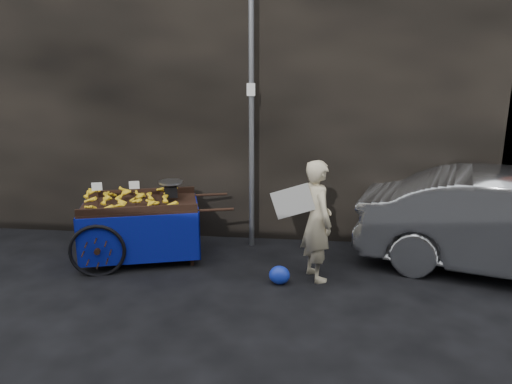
# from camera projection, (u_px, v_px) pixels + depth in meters

# --- Properties ---
(ground) EXTENTS (80.00, 80.00, 0.00)m
(ground) POSITION_uv_depth(u_px,v_px,m) (218.00, 279.00, 6.62)
(ground) COLOR black
(ground) RESTS_ON ground
(building_wall) EXTENTS (13.50, 2.00, 5.00)m
(building_wall) POSITION_uv_depth(u_px,v_px,m) (266.00, 79.00, 8.42)
(building_wall) COLOR black
(building_wall) RESTS_ON ground
(street_pole) EXTENTS (0.12, 0.10, 4.00)m
(street_pole) POSITION_uv_depth(u_px,v_px,m) (251.00, 117.00, 7.31)
(street_pole) COLOR slate
(street_pole) RESTS_ON ground
(banana_cart) EXTENTS (2.42, 1.56, 1.21)m
(banana_cart) POSITION_uv_depth(u_px,v_px,m) (136.00, 209.00, 7.14)
(banana_cart) COLOR black
(banana_cart) RESTS_ON ground
(vendor) EXTENTS (0.91, 0.69, 1.60)m
(vendor) POSITION_uv_depth(u_px,v_px,m) (317.00, 220.00, 6.47)
(vendor) COLOR #C6B793
(vendor) RESTS_ON ground
(plastic_bag) EXTENTS (0.27, 0.22, 0.25)m
(plastic_bag) POSITION_uv_depth(u_px,v_px,m) (279.00, 275.00, 6.46)
(plastic_bag) COLOR #1B34CD
(plastic_bag) RESTS_ON ground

